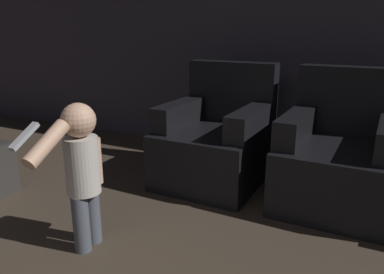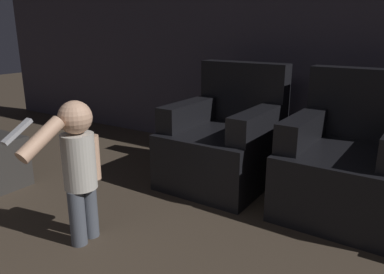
% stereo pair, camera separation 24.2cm
% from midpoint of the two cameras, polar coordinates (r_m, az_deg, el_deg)
% --- Properties ---
extents(wall_back, '(8.40, 0.05, 2.60)m').
position_cam_midpoint_polar(wall_back, '(3.68, 11.41, 16.96)').
color(wall_back, '#3D3842').
rests_on(wall_back, ground_plane).
extents(armchair_left, '(0.79, 0.92, 0.96)m').
position_cam_midpoint_polar(armchair_left, '(3.10, 1.59, -0.66)').
color(armchair_left, black).
rests_on(armchair_left, ground_plane).
extents(armchair_right, '(0.80, 0.92, 0.96)m').
position_cam_midpoint_polar(armchair_right, '(2.86, 19.26, -3.11)').
color(armchair_right, black).
rests_on(armchair_right, ground_plane).
extents(person_toddler, '(0.19, 0.59, 0.86)m').
position_cam_midpoint_polar(person_toddler, '(2.19, -19.63, -4.20)').
color(person_toddler, '#474C56').
rests_on(person_toddler, ground_plane).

